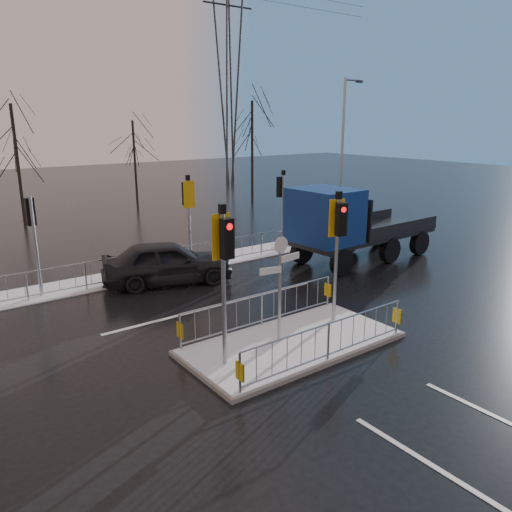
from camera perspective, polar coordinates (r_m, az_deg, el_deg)
ground at (r=14.00m, az=4.13°, el=-10.15°), size 120.00×120.00×0.00m
snow_verge at (r=20.83m, az=-11.46°, el=-1.72°), size 30.00×2.00×0.04m
lane_markings at (r=13.77m, az=5.05°, el=-10.60°), size 8.00×11.38×0.01m
traffic_island at (r=13.84m, az=4.09°, el=-8.69°), size 6.00×3.04×4.15m
far_kerb_fixtures at (r=20.24m, az=-10.24°, el=0.78°), size 18.00×0.65×3.83m
car_far_lane at (r=19.09m, az=-10.06°, el=-0.68°), size 5.22×3.34×1.65m
flatbed_truck at (r=21.34m, az=9.71°, el=3.65°), size 7.29×2.85×3.34m
tree_far_a at (r=32.18m, az=-25.83°, el=11.72°), size 3.75×3.75×7.08m
tree_far_b at (r=36.50m, az=-13.77°, el=12.01°), size 3.25×3.25×6.14m
tree_far_c at (r=37.82m, az=-0.45°, el=14.00°), size 4.00×4.00×7.55m
street_lamp_right at (r=26.16m, az=9.92°, el=11.54°), size 1.25×0.18×8.00m
pylon_wires at (r=47.14m, az=-4.36°, el=21.38°), size 70.00×2.38×19.97m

